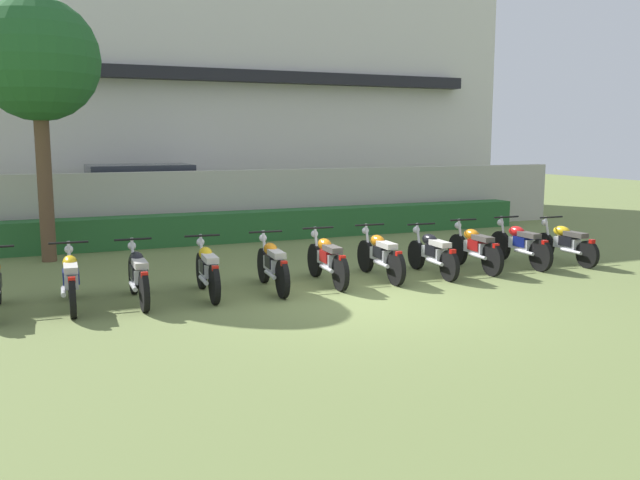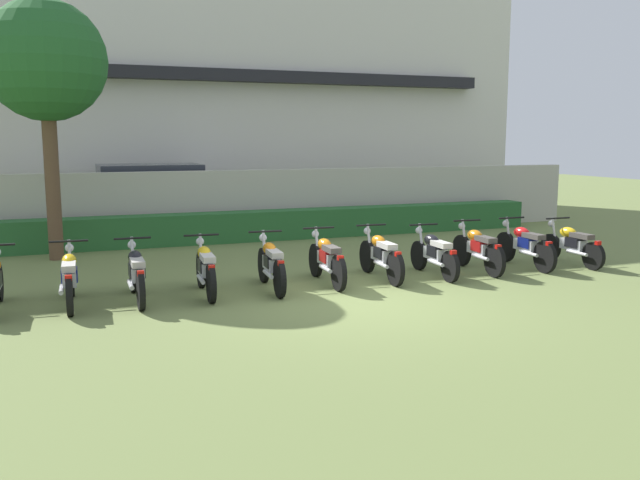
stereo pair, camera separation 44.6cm
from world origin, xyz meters
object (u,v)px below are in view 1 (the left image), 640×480
Objects in this scene: parked_car at (146,199)px; tree_near_inspector at (38,61)px; motorcycle_in_row_2 at (138,274)px; motorcycle_in_row_3 at (207,269)px; motorcycle_in_row_6 at (380,254)px; motorcycle_in_row_10 at (566,243)px; motorcycle_in_row_8 at (475,247)px; motorcycle_in_row_9 at (520,244)px; motorcycle_in_row_5 at (327,259)px; motorcycle_in_row_4 at (272,264)px; motorcycle_in_row_1 at (71,279)px; motorcycle_in_row_7 at (432,252)px.

tree_near_inspector is at bearing -127.70° from parked_car.
motorcycle_in_row_3 reaches higher than motorcycle_in_row_2.
motorcycle_in_row_6 reaches higher than motorcycle_in_row_10.
motorcycle_in_row_8 is (5.09, -7.95, -0.48)m from parked_car.
tree_near_inspector is 2.79× the size of motorcycle_in_row_9.
motorcycle_in_row_9 is at bearing -86.50° from motorcycle_in_row_5.
tree_near_inspector is at bearing 65.75° from motorcycle_in_row_9.
parked_car is 8.16m from motorcycle_in_row_5.
parked_car reaches higher than motorcycle_in_row_5.
tree_near_inspector is 2.98× the size of motorcycle_in_row_3.
motorcycle_in_row_8 is 1.04× the size of motorcycle_in_row_10.
motorcycle_in_row_5 is at bearing 94.03° from motorcycle_in_row_6.
parked_car reaches higher than motorcycle_in_row_8.
motorcycle_in_row_4 is at bearing -52.49° from tree_near_inspector.
motorcycle_in_row_3 is 2.22m from motorcycle_in_row_5.
parked_car is 2.33× the size of motorcycle_in_row_1.
motorcycle_in_row_3 is at bearing 89.97° from motorcycle_in_row_10.
motorcycle_in_row_9 is at bearing -86.98° from motorcycle_in_row_6.
tree_near_inspector is (-2.63, -3.53, 3.21)m from parked_car.
motorcycle_in_row_3 is 1.14m from motorcycle_in_row_4.
motorcycle_in_row_2 is at bearing 95.25° from motorcycle_in_row_5.
motorcycle_in_row_8 is at bearing 87.50° from motorcycle_in_row_10.
motorcycle_in_row_1 is at bearing 93.69° from motorcycle_in_row_4.
motorcycle_in_row_4 reaches higher than motorcycle_in_row_10.
motorcycle_in_row_4 is at bearing 93.26° from motorcycle_in_row_7.
motorcycle_in_row_6 is (5.63, -4.38, -3.70)m from tree_near_inspector.
motorcycle_in_row_5 is 1.02× the size of motorcycle_in_row_8.
tree_near_inspector is at bearing 59.26° from motorcycle_in_row_7.
tree_near_inspector is 6.77m from motorcycle_in_row_4.
parked_car is at bearing 17.01° from motorcycle_in_row_5.
motorcycle_in_row_4 is (0.82, -8.03, -0.48)m from parked_car.
motorcycle_in_row_8 is 2.23m from motorcycle_in_row_10.
motorcycle_in_row_6 is at bearing 87.00° from motorcycle_in_row_7.
motorcycle_in_row_10 is at bearing -88.32° from motorcycle_in_row_1.
motorcycle_in_row_1 is at bearing 93.84° from motorcycle_in_row_8.
motorcycle_in_row_2 is 6.53m from motorcycle_in_row_8.
motorcycle_in_row_7 is 1.03m from motorcycle_in_row_8.
motorcycle_in_row_6 is 4.32m from motorcycle_in_row_10.
motorcycle_in_row_2 is 4.44m from motorcycle_in_row_6.
motorcycle_in_row_7 is at bearing -92.83° from motorcycle_in_row_6.
motorcycle_in_row_8 is (2.10, -0.04, 0.00)m from motorcycle_in_row_6.
motorcycle_in_row_8 is (6.53, 0.07, 0.00)m from motorcycle_in_row_2.
motorcycle_in_row_10 is (7.32, -8.06, -0.50)m from parked_car.
motorcycle_in_row_5 reaches higher than motorcycle_in_row_10.
motorcycle_in_row_5 is (2.22, 0.10, -0.00)m from motorcycle_in_row_3.
motorcycle_in_row_6 is 2.10m from motorcycle_in_row_8.
parked_car is 5.45m from tree_near_inspector.
motorcycle_in_row_4 is 1.08m from motorcycle_in_row_5.
motorcycle_in_row_2 is at bearing -101.18° from parked_car.
motorcycle_in_row_5 is 0.99× the size of motorcycle_in_row_6.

